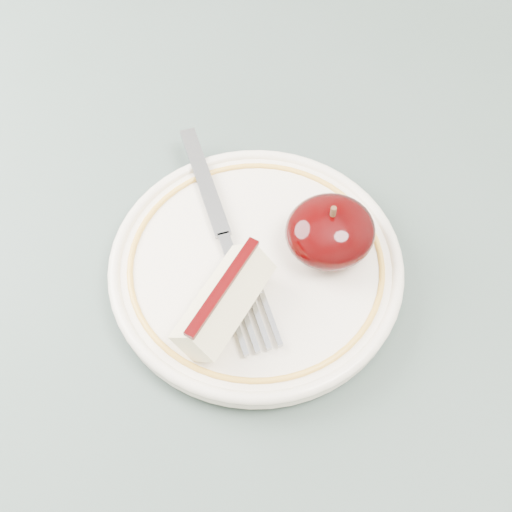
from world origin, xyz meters
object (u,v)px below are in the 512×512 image
object	(u,v)px
table	(157,325)
plate	(256,267)
apple_half	(330,232)
fork	(224,237)

from	to	relation	value
table	plate	distance (m)	0.13
table	apple_half	bearing A→B (deg)	-16.47
plate	fork	bearing A→B (deg)	119.17
table	apple_half	xyz separation A→B (m)	(0.13, -0.04, 0.13)
table	fork	bearing A→B (deg)	-6.50
plate	apple_half	world-z (taller)	apple_half
apple_half	table	bearing A→B (deg)	163.53
table	plate	size ratio (longest dim) A/B	4.27
plate	table	bearing A→B (deg)	156.33
plate	apple_half	xyz separation A→B (m)	(0.05, -0.00, 0.02)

